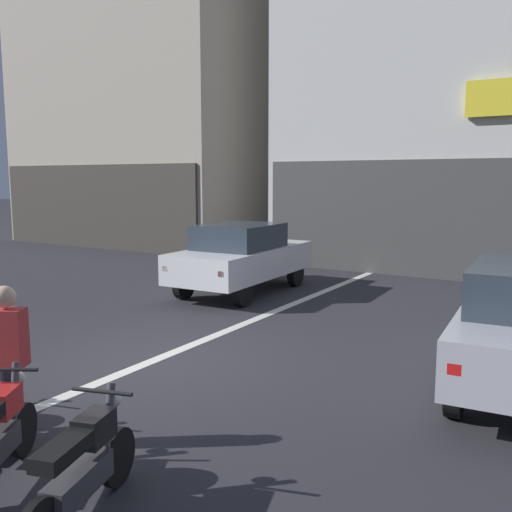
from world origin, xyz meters
name	(u,v)px	position (x,y,z in m)	size (l,w,h in m)	color
ground_plane	(150,362)	(0.00, 0.00, 0.00)	(120.00, 120.00, 0.00)	#2B2B30
lane_centre_line	(322,292)	(0.00, 6.00, 0.00)	(0.20, 18.00, 0.01)	silver
building_corner_left	(162,29)	(-11.17, 13.39, 9.06)	(10.40, 8.41, 18.15)	#B2A893
building_mid_block	(483,16)	(1.94, 13.39, 7.72)	(10.76, 8.31, 15.46)	silver
car_white_crossing_near	(242,256)	(-1.62, 5.01, 0.89)	(1.93, 4.17, 1.64)	black
motorcycle_black_row_right_mid	(83,467)	(2.22, -3.20, 0.46)	(0.65, 1.62, 0.98)	black
person_by_motorcycles	(9,366)	(0.64, -2.72, 0.86)	(0.42, 0.36, 1.67)	#23232D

